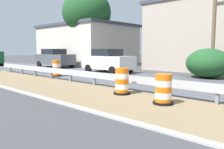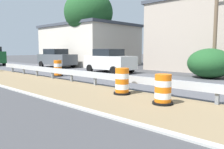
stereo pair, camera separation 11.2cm
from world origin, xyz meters
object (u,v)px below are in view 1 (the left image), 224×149
traffic_barrel_nearest (163,91)px  traffic_barrel_close (122,82)px  traffic_barrel_mid (57,69)px  car_mid_far_lane (108,61)px  car_trailing_near_lane (55,58)px  utility_pole_near (214,13)px

traffic_barrel_nearest → traffic_barrel_close: bearing=80.2°
traffic_barrel_mid → car_mid_far_lane: bearing=-10.7°
traffic_barrel_close → car_mid_far_lane: bearing=47.3°
car_trailing_near_lane → car_mid_far_lane: size_ratio=1.07×
car_mid_far_lane → traffic_barrel_mid: bearing=-98.5°
car_trailing_near_lane → traffic_barrel_close: bearing=-25.3°
traffic_barrel_mid → utility_pole_near: bearing=-50.4°
traffic_barrel_close → car_trailing_near_lane: bearing=66.7°
traffic_barrel_close → traffic_barrel_mid: 7.73m
traffic_barrel_nearest → car_mid_far_lane: car_mid_far_lane is taller
utility_pole_near → traffic_barrel_mid: bearing=129.6°
car_trailing_near_lane → traffic_barrel_mid: bearing=-34.3°
traffic_barrel_close → car_trailing_near_lane: (6.33, 14.67, 0.49)m
traffic_barrel_nearest → traffic_barrel_mid: (2.17, 9.68, 0.05)m
traffic_barrel_mid → car_mid_far_lane: (4.38, -0.83, 0.45)m
car_trailing_near_lane → utility_pole_near: 15.86m
car_mid_far_lane → utility_pole_near: utility_pole_near is taller
traffic_barrel_nearest → traffic_barrel_close: 2.19m
traffic_barrel_mid → utility_pole_near: size_ratio=0.14×
traffic_barrel_close → traffic_barrel_mid: traffic_barrel_mid is taller
traffic_barrel_nearest → traffic_barrel_close: (0.37, 2.16, 0.03)m
traffic_barrel_nearest → traffic_barrel_mid: size_ratio=0.91×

